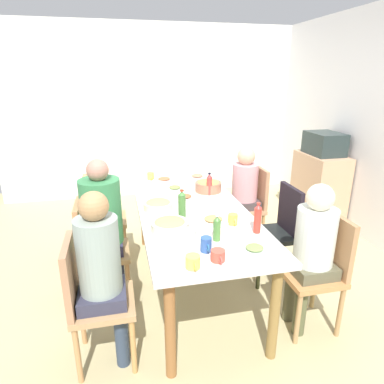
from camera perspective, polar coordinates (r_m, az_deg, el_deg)
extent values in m
plane|color=tan|center=(3.25, 0.00, -15.58)|extent=(6.49, 6.49, 0.00)
cube|color=silver|center=(5.43, -6.63, 13.14)|extent=(0.12, 4.67, 2.60)
cube|color=silver|center=(2.89, 0.00, -3.19)|extent=(2.06, 0.90, 0.04)
cylinder|color=brown|center=(3.84, -8.19, -3.81)|extent=(0.07, 0.07, 0.73)
cylinder|color=brown|center=(2.25, -3.73, -22.12)|extent=(0.07, 0.07, 0.73)
cylinder|color=olive|center=(3.95, 1.97, -2.98)|extent=(0.07, 0.07, 0.73)
cylinder|color=olive|center=(2.43, 13.79, -19.17)|extent=(0.07, 0.07, 0.73)
cube|color=#A88251|center=(2.97, -14.48, -9.91)|extent=(0.40, 0.40, 0.04)
cylinder|color=tan|center=(3.24, -17.17, -12.15)|extent=(0.04, 0.04, 0.43)
cylinder|color=#B3764E|center=(2.95, -17.59, -15.52)|extent=(0.04, 0.04, 0.43)
cylinder|color=#AF7C59|center=(3.22, -11.02, -11.77)|extent=(0.04, 0.04, 0.43)
cylinder|color=#AF7B49|center=(2.93, -10.74, -15.12)|extent=(0.04, 0.04, 0.43)
cube|color=#AD774A|center=(2.88, -18.46, -6.01)|extent=(0.38, 0.04, 0.45)
cylinder|color=#363451|center=(3.14, -12.27, -12.54)|extent=(0.09, 0.09, 0.45)
cylinder|color=#2B334B|center=(3.00, -12.20, -14.11)|extent=(0.09, 0.09, 0.45)
cube|color=#2E2B44|center=(2.94, -14.58, -8.89)|extent=(0.30, 0.30, 0.10)
cylinder|color=#347C48|center=(2.81, -15.11, -3.18)|extent=(0.32, 0.32, 0.53)
sphere|color=#AF7663|center=(2.70, -15.73, 3.58)|extent=(0.17, 0.17, 0.17)
cube|color=#AB8451|center=(3.59, -14.30, -4.68)|extent=(0.40, 0.40, 0.04)
cylinder|color=#AA7B4C|center=(3.84, -16.54, -6.92)|extent=(0.04, 0.04, 0.43)
cylinder|color=#A48256|center=(3.54, -16.82, -9.29)|extent=(0.04, 0.04, 0.43)
cylinder|color=#AE7D54|center=(3.83, -11.44, -6.58)|extent=(0.04, 0.04, 0.43)
cylinder|color=tan|center=(3.53, -11.25, -8.93)|extent=(0.04, 0.04, 0.43)
cube|color=#AF7E52|center=(3.51, -17.54, -1.36)|extent=(0.38, 0.04, 0.45)
cube|color=black|center=(3.25, 13.09, -7.12)|extent=(0.40, 0.40, 0.04)
cylinder|color=black|center=(3.30, 16.80, -11.49)|extent=(0.04, 0.04, 0.43)
cylinder|color=black|center=(3.56, 14.15, -8.88)|extent=(0.04, 0.04, 0.43)
cylinder|color=black|center=(3.16, 11.27, -12.47)|extent=(0.04, 0.04, 0.43)
cylinder|color=black|center=(3.43, 8.98, -9.64)|extent=(0.04, 0.04, 0.43)
cube|color=black|center=(3.24, 16.28, -2.97)|extent=(0.38, 0.04, 0.45)
cube|color=tan|center=(2.39, -14.77, -17.80)|extent=(0.40, 0.40, 0.04)
cylinder|color=#B47E4D|center=(2.67, -18.12, -19.68)|extent=(0.04, 0.04, 0.43)
cylinder|color=#B68250|center=(2.42, -18.81, -24.67)|extent=(0.04, 0.04, 0.43)
cylinder|color=#B77B54|center=(2.65, -10.38, -19.28)|extent=(0.04, 0.04, 0.43)
cylinder|color=#B7874B|center=(2.39, -9.93, -24.27)|extent=(0.04, 0.04, 0.43)
cube|color=#A97755|center=(2.28, -19.93, -13.21)|extent=(0.38, 0.04, 0.45)
cylinder|color=#232F4B|center=(2.58, -11.94, -20.45)|extent=(0.09, 0.09, 0.45)
cylinder|color=#2D3B4F|center=(2.45, -11.84, -22.80)|extent=(0.09, 0.09, 0.45)
cube|color=#313245|center=(2.35, -14.90, -16.62)|extent=(0.30, 0.30, 0.10)
cylinder|color=#8FA198|center=(2.20, -15.56, -10.31)|extent=(0.27, 0.27, 0.49)
sphere|color=#AF8253|center=(2.06, -16.36, -2.33)|extent=(0.18, 0.18, 0.18)
cube|color=#B77D49|center=(2.73, 19.38, -13.15)|extent=(0.40, 0.40, 0.04)
cylinder|color=#A57B4D|center=(2.83, 23.80, -18.03)|extent=(0.04, 0.04, 0.43)
cylinder|color=#A6864E|center=(3.05, 20.02, -14.57)|extent=(0.04, 0.04, 0.43)
cylinder|color=#AA8454|center=(2.66, 17.51, -19.76)|extent=(0.04, 0.04, 0.43)
cylinder|color=tan|center=(2.90, 14.10, -15.86)|extent=(0.04, 0.04, 0.43)
cube|color=#AB7A50|center=(2.72, 23.19, -8.18)|extent=(0.38, 0.04, 0.45)
cylinder|color=#505435|center=(2.75, 17.90, -18.17)|extent=(0.09, 0.09, 0.45)
cylinder|color=#4F4D33|center=(2.86, 16.25, -16.39)|extent=(0.09, 0.09, 0.45)
cube|color=brown|center=(2.70, 19.52, -12.06)|extent=(0.30, 0.30, 0.10)
cylinder|color=silver|center=(2.58, 20.15, -7.08)|extent=(0.28, 0.28, 0.42)
sphere|color=beige|center=(2.47, 20.93, -0.87)|extent=(0.19, 0.19, 0.19)
cube|color=tan|center=(3.83, 8.72, -2.76)|extent=(0.40, 0.40, 0.04)
cylinder|color=#A97947|center=(3.84, 11.86, -6.57)|extent=(0.04, 0.04, 0.43)
cylinder|color=#AB804C|center=(4.12, 9.93, -4.61)|extent=(0.04, 0.04, 0.43)
cylinder|color=#A57859|center=(3.71, 7.03, -7.17)|extent=(0.04, 0.04, 0.43)
cylinder|color=#A9795B|center=(4.00, 5.41, -5.09)|extent=(0.04, 0.04, 0.43)
cube|color=#A87856|center=(3.81, 11.42, 0.76)|extent=(0.38, 0.04, 0.45)
cylinder|color=#47453C|center=(3.81, 7.58, -6.34)|extent=(0.09, 0.09, 0.45)
cylinder|color=#373F3D|center=(3.94, 6.79, -5.37)|extent=(0.09, 0.09, 0.45)
cube|color=#43393B|center=(3.80, 8.77, -1.92)|extent=(0.30, 0.30, 0.10)
cylinder|color=#D29299|center=(3.72, 8.96, 1.69)|extent=(0.28, 0.28, 0.40)
sphere|color=tan|center=(3.65, 9.19, 6.00)|extent=(0.19, 0.19, 0.19)
cylinder|color=white|center=(2.63, 3.63, -4.91)|extent=(0.26, 0.26, 0.01)
ellipsoid|color=tan|center=(2.62, 3.64, -4.53)|extent=(0.14, 0.14, 0.02)
cylinder|color=white|center=(3.75, 0.91, 2.51)|extent=(0.23, 0.23, 0.01)
ellipsoid|color=#C67959|center=(3.74, 0.91, 2.80)|extent=(0.12, 0.12, 0.02)
cylinder|color=silver|center=(2.24, 10.54, -9.67)|extent=(0.21, 0.21, 0.01)
ellipsoid|color=#7B9150|center=(2.23, 10.57, -9.23)|extent=(0.11, 0.11, 0.02)
cylinder|color=silver|center=(3.64, -4.76, 1.97)|extent=(0.24, 0.24, 0.01)
ellipsoid|color=#AE633E|center=(3.64, -4.77, 2.26)|extent=(0.13, 0.13, 0.02)
cylinder|color=silver|center=(3.11, -1.26, -1.01)|extent=(0.22, 0.22, 0.01)
ellipsoid|color=#AD5C35|center=(3.10, -1.27, -0.67)|extent=(0.12, 0.12, 0.02)
cylinder|color=white|center=(3.36, -2.92, 0.51)|extent=(0.21, 0.21, 0.01)
ellipsoid|color=olive|center=(3.35, -2.93, 0.83)|extent=(0.11, 0.11, 0.02)
cylinder|color=beige|center=(2.86, -5.74, -2.38)|extent=(0.25, 0.25, 0.07)
ellipsoid|color=tan|center=(2.85, -5.76, -1.75)|extent=(0.20, 0.20, 0.04)
cylinder|color=beige|center=(2.47, -3.79, -5.85)|extent=(0.28, 0.28, 0.07)
ellipsoid|color=#CBB95E|center=(2.45, -3.81, -5.08)|extent=(0.22, 0.22, 0.04)
cylinder|color=#9E684D|center=(3.30, 2.77, 0.90)|extent=(0.26, 0.26, 0.09)
ellipsoid|color=#92A850|center=(3.29, 2.78, 1.66)|extent=(0.21, 0.21, 0.04)
cylinder|color=#2F559F|center=(2.19, 2.40, -8.85)|extent=(0.07, 0.07, 0.10)
torus|color=#29629D|center=(2.15, 2.74, -9.44)|extent=(0.05, 0.01, 0.05)
cylinder|color=#D24E3E|center=(2.10, 4.41, -10.67)|extent=(0.09, 0.09, 0.07)
torus|color=#C64F45|center=(2.05, 4.88, -11.43)|extent=(0.05, 0.01, 0.05)
cylinder|color=#EBC354|center=(2.02, 0.15, -11.73)|extent=(0.09, 0.09, 0.08)
torus|color=yellow|center=(1.97, 0.52, -12.54)|extent=(0.05, 0.01, 0.05)
cylinder|color=white|center=(2.34, -0.36, -7.23)|extent=(0.07, 0.07, 0.08)
torus|color=white|center=(2.30, -0.10, -7.74)|extent=(0.05, 0.01, 0.05)
cylinder|color=#EDCB51|center=(3.71, -7.02, 2.71)|extent=(0.07, 0.07, 0.08)
torus|color=#DFC74E|center=(3.66, -6.94, 2.50)|extent=(0.05, 0.01, 0.05)
cylinder|color=white|center=(3.35, -5.58, 1.05)|extent=(0.07, 0.07, 0.09)
torus|color=white|center=(3.31, -5.47, 0.80)|extent=(0.05, 0.01, 0.05)
cylinder|color=white|center=(2.44, 0.38, -5.82)|extent=(0.07, 0.07, 0.09)
torus|color=white|center=(2.40, 0.65, -6.30)|extent=(0.05, 0.01, 0.05)
cylinder|color=yellow|center=(2.59, 6.93, -4.59)|extent=(0.07, 0.07, 0.08)
torus|color=#DFC355|center=(2.55, 7.29, -5.02)|extent=(0.05, 0.01, 0.05)
cylinder|color=#437537|center=(2.63, -1.70, -2.62)|extent=(0.06, 0.06, 0.21)
cone|color=#458439|center=(2.58, -1.73, -0.16)|extent=(0.05, 0.05, 0.03)
cylinder|color=red|center=(2.58, -1.73, 0.26)|extent=(0.03, 0.03, 0.01)
cylinder|color=red|center=(2.46, 11.03, -4.73)|extent=(0.05, 0.05, 0.19)
cone|color=red|center=(2.42, 11.19, -2.36)|extent=(0.05, 0.05, 0.03)
cylinder|color=red|center=(2.41, 11.22, -1.92)|extent=(0.03, 0.03, 0.01)
cylinder|color=red|center=(3.19, 2.95, 1.03)|extent=(0.05, 0.05, 0.17)
cone|color=red|center=(3.16, 2.98, 2.79)|extent=(0.05, 0.05, 0.03)
cylinder|color=black|center=(3.16, 2.99, 3.14)|extent=(0.03, 0.03, 0.01)
cylinder|color=#497E36|center=(2.32, 4.23, -6.48)|extent=(0.05, 0.05, 0.15)
cone|color=#497B39|center=(2.28, 4.29, -4.43)|extent=(0.05, 0.05, 0.03)
cylinder|color=white|center=(2.28, 4.30, -3.97)|extent=(0.03, 0.03, 0.01)
cube|color=tan|center=(4.74, 20.67, 0.66)|extent=(0.70, 0.44, 0.90)
cube|color=#23302F|center=(4.61, 21.52, 7.64)|extent=(0.48, 0.36, 0.28)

